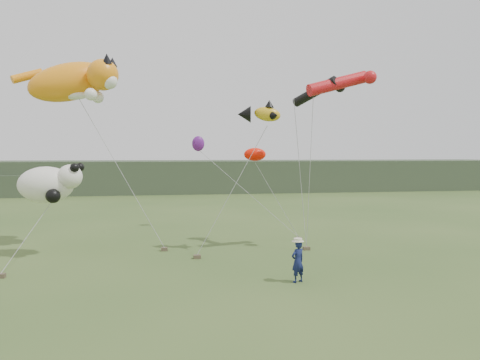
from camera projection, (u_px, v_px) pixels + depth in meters
name	position (u px, v px, depth m)	size (l,w,h in m)	color
ground	(247.00, 285.00, 17.88)	(120.00, 120.00, 0.00)	#385123
headland	(163.00, 177.00, 61.28)	(90.00, 13.00, 4.00)	#2D3D28
festival_attendant	(298.00, 261.00, 18.19)	(0.60, 0.39, 1.65)	#131B49
sandbag_anchors	(205.00, 252.00, 23.32)	(14.56, 6.21, 0.17)	brown
cat_kite	(77.00, 81.00, 24.83)	(5.81, 3.36, 3.05)	orange
fish_kite	(259.00, 114.00, 23.48)	(2.28, 1.50, 1.16)	gold
tube_kites	(335.00, 85.00, 23.93)	(3.78, 2.83, 1.78)	black
panda_kite	(50.00, 184.00, 22.74)	(3.12, 2.02, 1.94)	white
misc_kites	(229.00, 149.00, 28.39)	(3.82, 6.25, 1.58)	#FE1602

